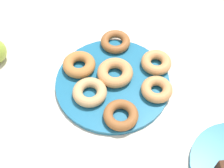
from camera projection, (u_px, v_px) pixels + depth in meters
ground_plane at (113, 84)px, 0.83m from camera, size 2.40×2.40×0.00m
donut_plate at (113, 83)px, 0.83m from camera, size 0.30×0.30×0.01m
donut_0 at (156, 62)px, 0.84m from camera, size 0.10×0.10×0.03m
donut_1 at (117, 42)px, 0.89m from camera, size 0.12×0.12×0.02m
donut_2 at (79, 65)px, 0.84m from camera, size 0.13×0.13×0.03m
donut_3 at (121, 115)px, 0.75m from camera, size 0.11×0.11×0.02m
donut_4 at (115, 73)px, 0.82m from camera, size 0.11×0.11×0.03m
donut_5 at (90, 92)px, 0.79m from camera, size 0.12×0.12×0.03m
donut_6 at (157, 89)px, 0.79m from camera, size 0.09×0.09×0.03m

